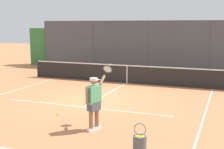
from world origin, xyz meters
The scene contains 7 objects.
ground_plane centered at (0.00, 0.00, 0.00)m, with size 60.00×60.00×0.00m, color #C67A4C.
court_line_markings centered at (0.00, 1.80, 0.00)m, with size 8.75×9.48×0.01m.
fence_backdrop centered at (0.00, -8.58, 1.39)m, with size 18.48×1.37×3.32m.
tennis_net centered at (0.00, -3.76, 0.49)m, with size 11.24×0.09×1.07m.
tennis_player centered at (-1.44, 3.60, 0.91)m, with size 0.42×1.35×1.86m.
tennis_ball_near_baseline centered at (0.36, 2.67, 0.03)m, with size 0.07×0.07×0.07m, color #CCDB33.
ball_basket centered at (-3.21, 4.96, 0.30)m, with size 0.32×0.32×0.83m.
Camera 1 is at (-5.08, 11.60, 3.08)m, focal length 49.67 mm.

